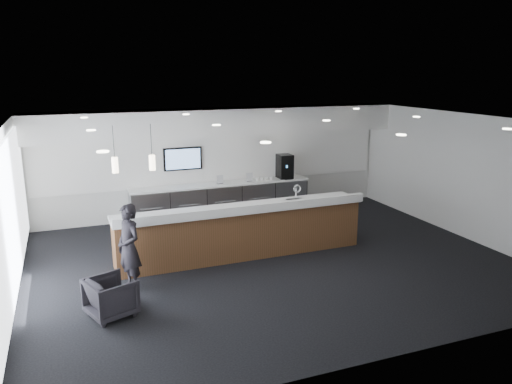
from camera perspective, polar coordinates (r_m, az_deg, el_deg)
name	(u,v)px	position (r m, az deg, el deg)	size (l,w,h in m)	color
ground	(273,261)	(10.82, 1.91, -7.91)	(10.00, 10.00, 0.00)	black
ceiling	(274,121)	(10.10, 2.05, 8.10)	(10.00, 8.00, 0.02)	black
back_wall	(217,161)	(14.04, -4.45, 3.52)	(10.00, 0.02, 3.00)	silver
left_wall	(7,219)	(9.63, -26.59, -2.78)	(0.02, 8.00, 3.00)	silver
right_wall	(462,176)	(13.11, 22.52, 1.75)	(0.02, 8.00, 3.00)	silver
soffit_bulkhead	(221,122)	(13.45, -3.98, 8.03)	(10.00, 0.90, 0.70)	white
alcove_panel	(217,158)	(14.00, -4.42, 3.91)	(9.80, 0.06, 1.40)	white
window_blinds_wall	(9,219)	(9.62, -26.36, -2.76)	(0.04, 7.36, 2.55)	silver
back_credenza	(222,200)	(13.93, -3.94, -0.86)	(5.06, 0.66, 0.95)	gray
wall_tv	(183,159)	(13.68, -8.37, 3.78)	(1.05, 0.08, 0.62)	black
pendant_left	(149,159)	(10.31, -12.18, 3.70)	(0.12, 0.12, 0.30)	beige
pendant_right	(113,161)	(10.23, -16.05, 3.39)	(0.12, 0.12, 0.30)	beige
ceiling_can_lights	(274,123)	(10.10, 2.05, 7.93)	(7.00, 5.00, 0.02)	white
service_counter	(242,231)	(10.95, -1.61, -4.44)	(5.55, 0.97, 1.49)	#54361C
coffee_machine	(285,166)	(14.39, 3.29, 2.95)	(0.40, 0.52, 0.69)	black
info_sign_left	(220,179)	(13.71, -4.13, 1.45)	(0.18, 0.02, 0.24)	silver
info_sign_right	(249,177)	(13.97, -0.75, 1.73)	(0.19, 0.02, 0.25)	silver
armchair	(111,297)	(8.80, -16.23, -11.44)	(0.71, 0.73, 0.67)	black
lounge_guest	(129,248)	(9.52, -14.31, -6.18)	(0.60, 0.39, 1.64)	black
cup_0	(271,178)	(14.22, 1.73, 1.62)	(0.10, 0.10, 0.09)	white
cup_1	(266,178)	(14.17, 1.21, 1.58)	(0.10, 0.10, 0.09)	white
cup_2	(262,179)	(14.11, 0.68, 1.53)	(0.10, 0.10, 0.09)	white
cup_3	(257,179)	(14.06, 0.15, 1.49)	(0.10, 0.10, 0.09)	white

